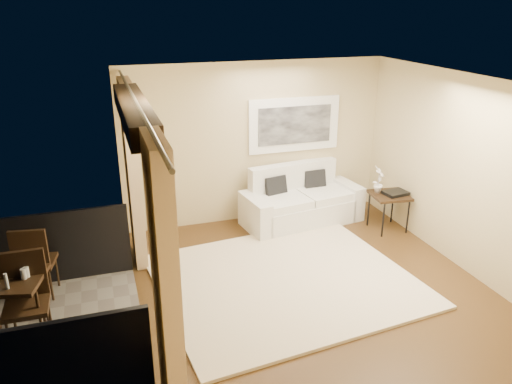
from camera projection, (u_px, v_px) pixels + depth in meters
floor at (313, 288)px, 6.66m from camera, size 5.00×5.00×0.00m
room_shell at (134, 111)px, 5.14m from camera, size 5.00×6.40×5.00m
balcony at (46, 323)px, 5.64m from camera, size 1.81×2.60×1.17m
curtains at (145, 216)px, 5.57m from camera, size 0.16×4.80×2.64m
artwork at (294, 125)px, 8.46m from camera, size 1.62×0.07×0.92m
rug at (285, 280)px, 6.80m from camera, size 3.59×3.21×0.04m
sofa at (300, 202)px, 8.59m from camera, size 2.13×1.14×0.97m
side_table at (390, 197)px, 8.18m from camera, size 0.64×0.64×0.63m
tray at (396, 193)px, 8.15m from camera, size 0.41×0.33×0.05m
orchid at (379, 179)px, 8.14m from camera, size 0.28×0.29×0.46m
bistro_table at (12, 285)px, 5.44m from camera, size 0.78×0.78×0.77m
balcony_chair_far at (33, 258)px, 6.22m from camera, size 0.50×0.50×1.01m
balcony_chair_near at (26, 291)px, 5.44m from camera, size 0.47×0.47×1.07m
candle at (18, 268)px, 5.55m from camera, size 0.06×0.06×0.07m
vase at (6, 281)px, 5.19m from camera, size 0.04×0.04×0.18m
glass_a at (23, 274)px, 5.38m from camera, size 0.06×0.06×0.12m
glass_b at (26, 272)px, 5.42m from camera, size 0.06×0.06×0.12m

